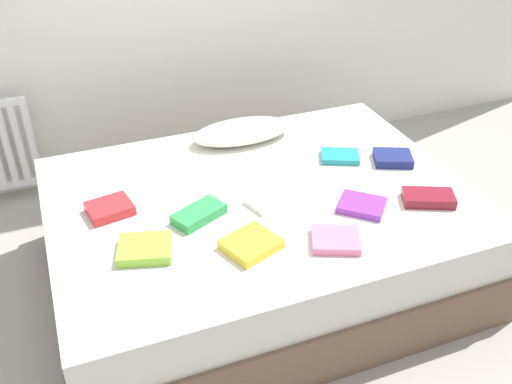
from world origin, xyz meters
name	(u,v)px	position (x,y,z in m)	size (l,w,h in m)	color
ground_plane	(259,274)	(0.00, 0.00, 0.00)	(8.00, 8.00, 0.00)	#9E998E
bed	(260,236)	(0.00, 0.00, 0.25)	(2.00, 1.50, 0.50)	brown
radiator	(0,147)	(-1.17, 1.20, 0.38)	(0.39, 0.04, 0.57)	white
pillow	(242,131)	(0.11, 0.55, 0.55)	(0.56, 0.26, 0.10)	white
textbook_navy	(393,158)	(0.75, 0.03, 0.52)	(0.19, 0.16, 0.04)	navy
textbook_teal	(340,156)	(0.51, 0.16, 0.52)	(0.20, 0.14, 0.03)	teal
textbook_yellow	(251,244)	(-0.19, -0.37, 0.52)	(0.21, 0.19, 0.04)	yellow
textbook_purple	(362,205)	(0.39, -0.28, 0.52)	(0.20, 0.17, 0.03)	purple
textbook_green	(199,214)	(-0.33, -0.09, 0.52)	(0.24, 0.12, 0.05)	green
textbook_lime	(145,249)	(-0.60, -0.24, 0.52)	(0.22, 0.18, 0.04)	#8CC638
textbook_white	(271,199)	(0.03, -0.08, 0.51)	(0.23, 0.14, 0.02)	white
textbook_pink	(335,240)	(0.16, -0.46, 0.52)	(0.20, 0.17, 0.03)	pink
textbook_maroon	(428,198)	(0.70, -0.35, 0.52)	(0.23, 0.13, 0.05)	maroon
textbook_red	(110,209)	(-0.69, 0.10, 0.52)	(0.19, 0.16, 0.05)	red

